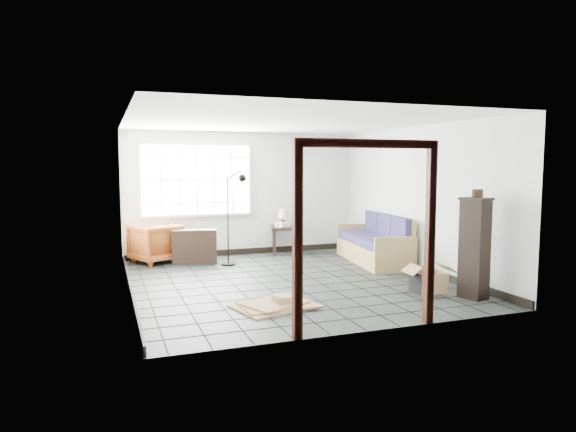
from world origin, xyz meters
name	(u,v)px	position (x,y,z in m)	size (l,w,h in m)	color
ground	(287,281)	(0.00, 0.00, 0.00)	(5.50, 5.50, 0.00)	black
room_shell	(286,179)	(0.00, 0.03, 1.68)	(5.02, 5.52, 2.61)	silver
window_panel	(197,180)	(-1.00, 2.70, 1.60)	(2.32, 0.08, 1.52)	silver
doorway_trim	(367,212)	(0.00, -2.70, 1.38)	(1.80, 0.08, 2.20)	#38130C
futon_sofa	(377,245)	(2.22, 0.95, 0.34)	(1.07, 2.21, 0.94)	olive
armchair	(155,241)	(-1.89, 2.40, 0.42)	(0.81, 0.76, 0.84)	#975216
side_table	(284,231)	(0.80, 2.40, 0.50)	(0.68, 0.68, 0.60)	black
table_lamp	(283,215)	(0.79, 2.45, 0.85)	(0.30, 0.30, 0.36)	black
projector	(283,225)	(0.74, 2.34, 0.65)	(0.31, 0.29, 0.09)	silver
floor_lamp	(235,215)	(-0.47, 1.64, 0.97)	(0.55, 0.35, 1.81)	black
console_shelf	(195,246)	(-1.18, 2.05, 0.33)	(0.90, 0.49, 0.66)	black
tall_shelf	(474,247)	(2.15, -1.94, 0.74)	(0.40, 0.46, 1.45)	black
pot	(477,193)	(2.22, -1.88, 1.51)	(0.19, 0.19, 0.11)	black
open_box	(429,282)	(1.76, -1.42, 0.15)	(0.77, 0.41, 0.42)	brown
cardboard_pile	(277,304)	(-0.66, -1.42, 0.04)	(1.23, 1.01, 0.16)	brown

